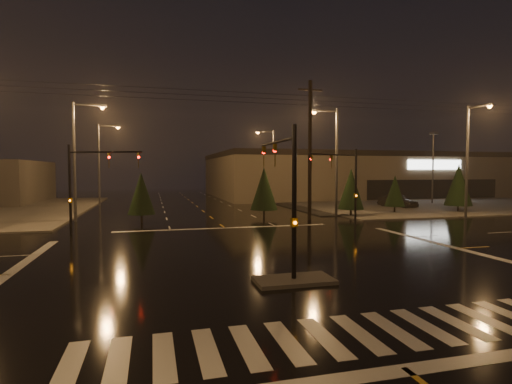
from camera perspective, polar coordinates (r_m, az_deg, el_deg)
ground at (r=19.42m, az=1.32°, el=-9.64°), size 140.00×140.00×0.00m
sidewalk_ne at (r=59.85m, az=21.47°, el=-1.22°), size 36.00×36.00×0.12m
median_island at (r=15.71m, az=5.43°, el=-12.42°), size 3.00×1.60×0.15m
crosswalk at (r=11.41m, az=14.56°, el=-18.94°), size 15.00×2.60×0.01m
stop_bar_near at (r=9.86m, az=20.71°, el=-22.69°), size 16.00×0.50×0.01m
stop_bar_far at (r=29.98m, az=-4.48°, el=-5.15°), size 16.00×0.50×0.01m
parking_lot at (r=61.40m, az=26.35°, el=-1.24°), size 50.00×24.00×0.08m
retail_building at (r=75.76m, az=17.46°, el=2.55°), size 60.20×28.30×7.20m
signal_mast_median at (r=16.03m, az=4.35°, el=1.21°), size 0.25×4.59×6.00m
signal_mast_ne at (r=31.94m, az=12.81°, el=2.11°), size 4.84×1.86×6.00m
signal_mast_nw at (r=28.68m, az=-23.23°, el=1.84°), size 4.84×1.86×6.00m
streetlight_1 at (r=36.74m, az=-24.07°, el=5.16°), size 2.77×0.32×10.00m
streetlight_2 at (r=52.58m, az=-21.20°, el=4.49°), size 2.77×0.32×10.00m
streetlight_3 at (r=37.97m, az=11.02°, el=5.29°), size 2.77×0.32×10.00m
streetlight_4 at (r=56.66m, az=2.21°, el=4.57°), size 2.77×0.32×10.00m
streetlight_6 at (r=40.09m, az=28.25°, el=4.87°), size 0.32×2.77×10.00m
utility_pole_1 at (r=34.87m, az=7.71°, el=6.07°), size 2.20×0.32×12.00m
conifer_0 at (r=38.24m, az=13.41°, el=0.42°), size 2.41×2.41×4.47m
conifer_1 at (r=42.61m, az=19.23°, el=0.16°), size 2.00×2.00×3.83m
conifer_2 at (r=46.23m, az=26.95°, el=0.94°), size 2.75×2.75×5.00m
conifer_3 at (r=34.03m, az=-16.07°, el=-0.19°), size 2.21×2.21×4.16m
conifer_4 at (r=36.61m, az=1.15°, el=0.50°), size 2.50×2.50×4.60m
car_parked at (r=49.18m, az=19.58°, el=-1.18°), size 3.35×5.16×1.63m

